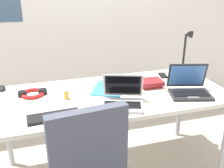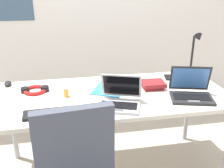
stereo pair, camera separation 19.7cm
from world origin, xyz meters
name	(u,v)px [view 1 (the left image)]	position (x,y,z in m)	size (l,w,h in m)	color
wall_back	(82,6)	(0.00, 1.10, 1.30)	(6.00, 0.13, 2.60)	silver
desk	(112,100)	(0.00, 0.00, 0.68)	(1.80, 0.80, 0.74)	silver
desk_lamp	(186,52)	(0.80, 0.28, 0.94)	(0.12, 0.18, 0.40)	black
laptop_by_keyboard	(123,99)	(0.01, -0.21, 0.78)	(0.36, 0.35, 0.21)	#B7BABC
laptop_center	(189,88)	(0.56, -0.18, 0.79)	(0.36, 0.33, 0.22)	#232326
external_keyboard	(54,116)	(-0.46, -0.25, 0.75)	(0.33, 0.12, 0.02)	black
computer_mouse	(2,88)	(-0.82, 0.32, 0.76)	(0.06, 0.10, 0.03)	black
cell_phone	(163,75)	(0.56, 0.25, 0.74)	(0.06, 0.14, 0.01)	black
headphones	(33,93)	(-0.59, 0.15, 0.76)	(0.21, 0.18, 0.04)	red
pill_bottle	(66,94)	(-0.35, 0.01, 0.78)	(0.04, 0.04, 0.08)	gold
book_stack	(150,83)	(0.35, 0.05, 0.77)	(0.19, 0.17, 0.06)	maroon
paper_folder_center	(109,88)	(0.00, 0.10, 0.74)	(0.23, 0.31, 0.01)	#338CC6
coffee_mug	(195,72)	(0.83, 0.15, 0.78)	(0.11, 0.08, 0.09)	#2D518C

